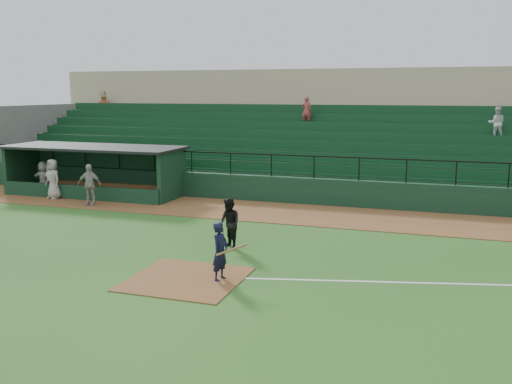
% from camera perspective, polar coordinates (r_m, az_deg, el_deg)
% --- Properties ---
extents(ground, '(90.00, 90.00, 0.00)m').
position_cam_1_polar(ground, '(16.49, -5.57, -7.72)').
color(ground, '#29591C').
rests_on(ground, ground).
extents(warning_track, '(40.00, 4.00, 0.03)m').
position_cam_1_polar(warning_track, '(23.77, 2.30, -2.08)').
color(warning_track, brown).
rests_on(warning_track, ground).
extents(home_plate_dirt, '(3.00, 3.00, 0.03)m').
position_cam_1_polar(home_plate_dirt, '(15.63, -7.08, -8.71)').
color(home_plate_dirt, brown).
rests_on(home_plate_dirt, ground).
extents(foul_line, '(17.49, 4.44, 0.01)m').
position_cam_1_polar(foul_line, '(16.38, 23.20, -8.62)').
color(foul_line, white).
rests_on(foul_line, ground).
extents(stadium_structure, '(38.00, 13.08, 6.40)m').
position_cam_1_polar(stadium_structure, '(31.56, 6.64, 5.10)').
color(stadium_structure, '#10311D').
rests_on(stadium_structure, ground).
extents(dugout, '(8.90, 3.20, 2.42)m').
position_cam_1_polar(dugout, '(29.09, -15.56, 2.45)').
color(dugout, '#10311D').
rests_on(dugout, ground).
extents(batter_at_plate, '(1.03, 0.69, 1.61)m').
position_cam_1_polar(batter_at_plate, '(15.23, -3.62, -6.04)').
color(batter_at_plate, black).
rests_on(batter_at_plate, ground).
extents(umpire, '(1.02, 1.01, 1.66)m').
position_cam_1_polar(umpire, '(18.26, -2.73, -3.21)').
color(umpire, black).
rests_on(umpire, ground).
extents(dugout_player_a, '(1.15, 0.68, 1.85)m').
position_cam_1_polar(dugout_player_a, '(26.11, -16.49, 0.71)').
color(dugout_player_a, '#A5A19B').
rests_on(dugout_player_a, warning_track).
extents(dugout_player_b, '(1.06, 0.86, 1.88)m').
position_cam_1_polar(dugout_player_b, '(28.24, -19.84, 1.25)').
color(dugout_player_b, '#A8A39D').
rests_on(dugout_player_b, warning_track).
extents(dugout_player_c, '(1.62, 0.72, 1.68)m').
position_cam_1_polar(dugout_player_c, '(29.26, -20.64, 1.29)').
color(dugout_player_c, '#AAA49F').
rests_on(dugout_player_c, warning_track).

